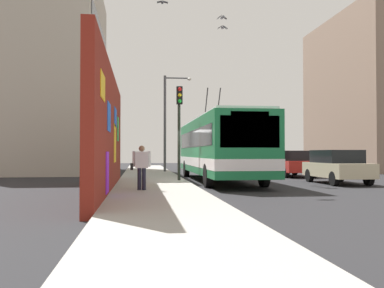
{
  "coord_description": "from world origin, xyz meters",
  "views": [
    {
      "loc": [
        -20.23,
        2.26,
        1.45
      ],
      "look_at": [
        -0.24,
        -0.25,
        1.87
      ],
      "focal_mm": 39.85,
      "sensor_mm": 36.0,
      "label": 1
    }
  ],
  "objects_px": {
    "city_bus": "(218,146)",
    "street_lamp": "(168,116)",
    "parked_car_champagne": "(337,166)",
    "parked_car_red": "(290,163)",
    "parked_car_navy": "(261,161)",
    "traffic_light": "(179,117)",
    "pedestrian_near_wall": "(141,164)"
  },
  "relations": [
    {
      "from": "parked_car_red",
      "to": "traffic_light",
      "type": "relative_size",
      "value": 1.03
    },
    {
      "from": "city_bus",
      "to": "street_lamp",
      "type": "height_order",
      "value": "street_lamp"
    },
    {
      "from": "pedestrian_near_wall",
      "to": "street_lamp",
      "type": "height_order",
      "value": "street_lamp"
    },
    {
      "from": "parked_car_navy",
      "to": "pedestrian_near_wall",
      "type": "height_order",
      "value": "pedestrian_near_wall"
    },
    {
      "from": "city_bus",
      "to": "street_lamp",
      "type": "relative_size",
      "value": 1.88
    },
    {
      "from": "parked_car_red",
      "to": "pedestrian_near_wall",
      "type": "height_order",
      "value": "pedestrian_near_wall"
    },
    {
      "from": "parked_car_champagne",
      "to": "street_lamp",
      "type": "relative_size",
      "value": 0.61
    },
    {
      "from": "parked_car_champagne",
      "to": "parked_car_red",
      "type": "height_order",
      "value": "same"
    },
    {
      "from": "city_bus",
      "to": "parked_car_champagne",
      "type": "bearing_deg",
      "value": -115.35
    },
    {
      "from": "parked_car_champagne",
      "to": "parked_car_red",
      "type": "xyz_separation_m",
      "value": [
        6.18,
        -0.0,
        0.0
      ]
    },
    {
      "from": "traffic_light",
      "to": "pedestrian_near_wall",
      "type": "bearing_deg",
      "value": 160.4
    },
    {
      "from": "street_lamp",
      "to": "parked_car_navy",
      "type": "bearing_deg",
      "value": -74.75
    },
    {
      "from": "parked_car_champagne",
      "to": "street_lamp",
      "type": "bearing_deg",
      "value": 34.4
    },
    {
      "from": "parked_car_red",
      "to": "parked_car_champagne",
      "type": "bearing_deg",
      "value": 180.0
    },
    {
      "from": "city_bus",
      "to": "street_lamp",
      "type": "xyz_separation_m",
      "value": [
        8.1,
        2.03,
        2.21
      ]
    },
    {
      "from": "pedestrian_near_wall",
      "to": "traffic_light",
      "type": "xyz_separation_m",
      "value": [
        5.1,
        -1.81,
        2.09
      ]
    },
    {
      "from": "city_bus",
      "to": "parked_car_champagne",
      "type": "height_order",
      "value": "city_bus"
    },
    {
      "from": "parked_car_red",
      "to": "parked_car_navy",
      "type": "bearing_deg",
      "value": 0.0
    },
    {
      "from": "parked_car_champagne",
      "to": "street_lamp",
      "type": "xyz_separation_m",
      "value": [
        10.56,
        7.23,
        3.17
      ]
    },
    {
      "from": "parked_car_champagne",
      "to": "traffic_light",
      "type": "relative_size",
      "value": 0.92
    },
    {
      "from": "parked_car_navy",
      "to": "traffic_light",
      "type": "xyz_separation_m",
      "value": [
        -11.45,
        7.35,
        2.3
      ]
    },
    {
      "from": "parked_car_champagne",
      "to": "parked_car_navy",
      "type": "bearing_deg",
      "value": -0.0
    },
    {
      "from": "parked_car_champagne",
      "to": "parked_car_red",
      "type": "distance_m",
      "value": 6.18
    },
    {
      "from": "pedestrian_near_wall",
      "to": "traffic_light",
      "type": "relative_size",
      "value": 0.35
    },
    {
      "from": "traffic_light",
      "to": "street_lamp",
      "type": "relative_size",
      "value": 0.67
    },
    {
      "from": "city_bus",
      "to": "street_lamp",
      "type": "distance_m",
      "value": 8.64
    },
    {
      "from": "parked_car_champagne",
      "to": "parked_car_navy",
      "type": "xyz_separation_m",
      "value": [
        12.53,
        -0.0,
        0.0
      ]
    },
    {
      "from": "parked_car_red",
      "to": "street_lamp",
      "type": "xyz_separation_m",
      "value": [
        4.38,
        7.23,
        3.17
      ]
    },
    {
      "from": "city_bus",
      "to": "traffic_light",
      "type": "bearing_deg",
      "value": 122.74
    },
    {
      "from": "pedestrian_near_wall",
      "to": "street_lamp",
      "type": "distance_m",
      "value": 15.0
    },
    {
      "from": "parked_car_navy",
      "to": "traffic_light",
      "type": "relative_size",
      "value": 1.08
    },
    {
      "from": "parked_car_champagne",
      "to": "pedestrian_near_wall",
      "type": "relative_size",
      "value": 2.63
    }
  ]
}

